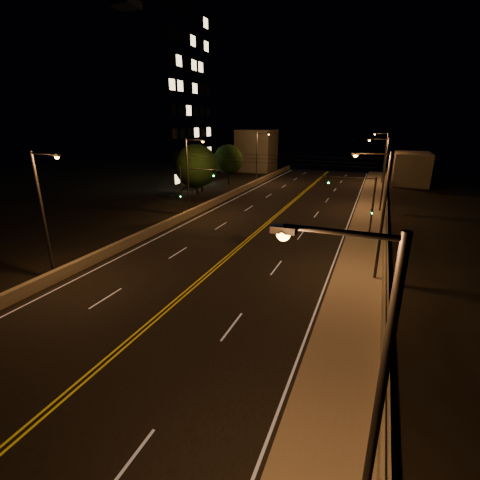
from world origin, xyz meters
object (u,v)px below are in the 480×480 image
at_px(traffic_signal_right, 362,200).
at_px(building_tower, 134,101).
at_px(tree_1, 201,165).
at_px(streetlight_3, 384,155).
at_px(tree_2, 228,160).
at_px(streetlight_1, 379,210).
at_px(streetlight_6, 258,155).
at_px(streetlight_0, 365,404).
at_px(traffic_signal_left, 189,187).
at_px(streetlight_2, 382,171).
at_px(streetlight_4, 45,209).
at_px(streetlight_5, 190,172).
at_px(tree_0, 196,166).

bearing_deg(traffic_signal_right, building_tower, 152.74).
bearing_deg(tree_1, building_tower, 162.54).
distance_m(streetlight_3, tree_2, 28.15).
relative_size(streetlight_1, streetlight_6, 1.00).
distance_m(streetlight_1, streetlight_6, 42.85).
xyz_separation_m(streetlight_0, traffic_signal_left, (-20.33, 27.96, -1.38)).
relative_size(streetlight_3, building_tower, 0.30).
height_order(streetlight_2, streetlight_4, same).
xyz_separation_m(streetlight_3, building_tower, (-43.47, -13.45, 9.35)).
bearing_deg(streetlight_1, traffic_signal_left, 154.96).
xyz_separation_m(streetlight_3, streetlight_5, (-21.45, -32.74, 0.00)).
bearing_deg(traffic_signal_left, streetlight_6, 92.31).
bearing_deg(traffic_signal_left, streetlight_5, 115.59).
relative_size(streetlight_1, tree_0, 1.13).
bearing_deg(streetlight_5, building_tower, 138.77).
relative_size(traffic_signal_right, traffic_signal_left, 1.00).
relative_size(traffic_signal_right, tree_0, 0.76).
distance_m(streetlight_4, tree_2, 42.44).
xyz_separation_m(streetlight_2, traffic_signal_right, (-1.51, -12.18, -1.38)).
height_order(streetlight_1, traffic_signal_left, streetlight_1).
bearing_deg(traffic_signal_right, tree_1, 147.40).
bearing_deg(streetlight_2, tree_2, 154.76).
height_order(streetlight_4, building_tower, building_tower).
xyz_separation_m(streetlight_5, building_tower, (-22.02, 19.30, 9.35)).
bearing_deg(streetlight_2, traffic_signal_left, -149.07).
bearing_deg(tree_1, streetlight_2, -9.09).
xyz_separation_m(traffic_signal_right, building_tower, (-41.95, 21.62, 10.73)).
height_order(tree_0, tree_1, tree_0).
bearing_deg(streetlight_2, traffic_signal_right, -97.07).
bearing_deg(traffic_signal_left, tree_1, 113.14).
distance_m(streetlight_4, building_tower, 46.02).
distance_m(streetlight_0, streetlight_1, 18.46).
height_order(streetlight_1, tree_0, streetlight_1).
bearing_deg(traffic_signal_left, streetlight_4, -93.60).
height_order(traffic_signal_left, tree_0, tree_0).
relative_size(streetlight_1, streetlight_4, 1.00).
bearing_deg(tree_0, streetlight_5, -67.55).
bearing_deg(traffic_signal_right, streetlight_0, -86.90).
xyz_separation_m(streetlight_0, tree_1, (-27.41, 44.52, -0.91)).
bearing_deg(streetlight_3, streetlight_0, -90.00).
bearing_deg(building_tower, streetlight_4, -60.75).
bearing_deg(tree_2, tree_0, -83.03).
bearing_deg(building_tower, streetlight_5, -41.23).
xyz_separation_m(streetlight_3, traffic_signal_left, (-20.33, -35.06, -1.38)).
bearing_deg(tree_1, streetlight_4, -80.12).
distance_m(streetlight_4, tree_1, 34.79).
bearing_deg(streetlight_1, streetlight_3, 90.00).
relative_size(streetlight_0, streetlight_4, 1.00).
relative_size(traffic_signal_left, tree_1, 0.89).
relative_size(streetlight_2, traffic_signal_left, 1.48).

